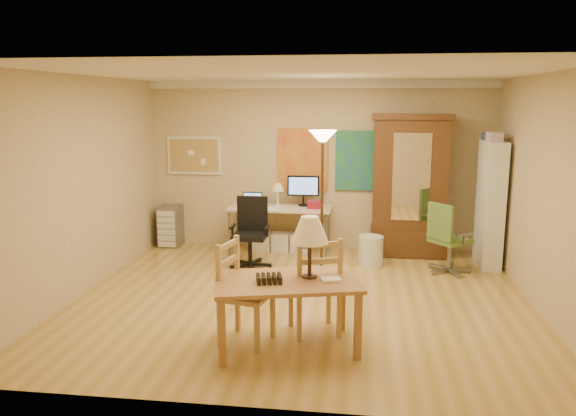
# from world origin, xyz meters

# --- Properties ---
(floor) EXTENTS (5.50, 5.50, 0.00)m
(floor) POSITION_xyz_m (0.00, 0.00, 0.00)
(floor) COLOR #A8853B
(floor) RESTS_ON ground
(crown_molding) EXTENTS (5.50, 0.08, 0.12)m
(crown_molding) POSITION_xyz_m (0.00, 2.46, 2.64)
(crown_molding) COLOR white
(crown_molding) RESTS_ON floor
(corkboard) EXTENTS (0.90, 0.04, 0.62)m
(corkboard) POSITION_xyz_m (-2.05, 2.47, 1.50)
(corkboard) COLOR tan
(corkboard) RESTS_ON floor
(art_panel_left) EXTENTS (0.80, 0.04, 1.00)m
(art_panel_left) POSITION_xyz_m (-0.25, 2.47, 1.45)
(art_panel_left) COLOR gold
(art_panel_left) RESTS_ON floor
(art_panel_right) EXTENTS (0.75, 0.04, 0.95)m
(art_panel_right) POSITION_xyz_m (0.65, 2.47, 1.45)
(art_panel_right) COLOR #255D94
(art_panel_right) RESTS_ON floor
(dining_table) EXTENTS (1.54, 1.14, 1.30)m
(dining_table) POSITION_xyz_m (0.07, -1.32, 0.82)
(dining_table) COLOR brown
(dining_table) RESTS_ON floor
(ladder_chair_back) EXTENTS (0.61, 0.60, 1.05)m
(ladder_chair_back) POSITION_xyz_m (0.24, -0.99, 0.49)
(ladder_chair_back) COLOR #A9884D
(ladder_chair_back) RESTS_ON floor
(ladder_chair_left) EXTENTS (0.55, 0.57, 1.04)m
(ladder_chair_left) POSITION_xyz_m (-0.45, -1.28, 0.48)
(ladder_chair_left) COLOR #A9884D
(ladder_chair_left) RESTS_ON floor
(torchiere_lamp) EXTENTS (0.37, 0.37, 2.01)m
(torchiere_lamp) POSITION_xyz_m (0.18, 0.83, 1.61)
(torchiere_lamp) COLOR #46341C
(torchiere_lamp) RESTS_ON floor
(computer_desk) EXTENTS (1.61, 0.71, 1.22)m
(computer_desk) POSITION_xyz_m (-0.54, 2.16, 0.45)
(computer_desk) COLOR #C1A88D
(computer_desk) RESTS_ON floor
(office_chair_black) EXTENTS (0.63, 0.63, 1.02)m
(office_chair_black) POSITION_xyz_m (-0.88, 1.26, 0.27)
(office_chair_black) COLOR black
(office_chair_black) RESTS_ON floor
(office_chair_green) EXTENTS (0.64, 0.64, 1.00)m
(office_chair_green) POSITION_xyz_m (1.92, 1.35, 0.27)
(office_chair_green) COLOR slate
(office_chair_green) RESTS_ON floor
(drawer_cart) EXTENTS (0.34, 0.41, 0.68)m
(drawer_cart) POSITION_xyz_m (-2.44, 2.28, 0.34)
(drawer_cart) COLOR slate
(drawer_cart) RESTS_ON floor
(armoire) EXTENTS (1.19, 0.57, 2.19)m
(armoire) POSITION_xyz_m (1.43, 2.24, 0.95)
(armoire) COLOR #3E2511
(armoire) RESTS_ON floor
(bookshelf) EXTENTS (0.27, 0.73, 1.83)m
(bookshelf) POSITION_xyz_m (2.55, 1.80, 0.91)
(bookshelf) COLOR white
(bookshelf) RESTS_ON floor
(wastebin) EXTENTS (0.36, 0.36, 0.45)m
(wastebin) POSITION_xyz_m (0.85, 1.54, 0.22)
(wastebin) COLOR silver
(wastebin) RESTS_ON floor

